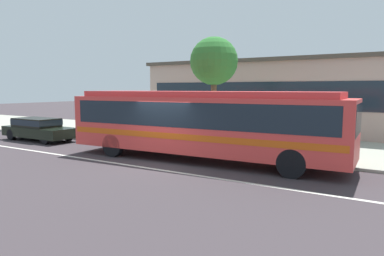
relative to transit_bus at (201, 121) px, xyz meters
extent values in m
plane|color=#3B3338|center=(-1.00, -1.49, -1.68)|extent=(120.00, 120.00, 0.00)
cube|color=#9E9F8F|center=(-1.00, 5.35, -1.62)|extent=(60.00, 8.00, 0.12)
cube|color=silver|center=(-1.00, -2.29, -1.68)|extent=(56.00, 0.16, 0.01)
cube|color=#D93B37|center=(-0.02, 0.00, -0.14)|extent=(11.97, 3.10, 2.23)
cube|color=red|center=(-0.02, 0.00, 1.09)|extent=(11.01, 2.75, 0.24)
cube|color=#19232D|center=(-0.02, 0.00, 0.30)|extent=(11.26, 3.09, 0.98)
cube|color=#D25112|center=(-0.02, 0.00, -0.54)|extent=(11.74, 3.12, 0.24)
cube|color=#19232D|center=(5.86, 0.28, 0.30)|extent=(0.23, 2.23, 1.07)
cylinder|color=black|center=(3.96, 1.32, -1.18)|extent=(1.01, 0.33, 1.00)
cylinder|color=black|center=(4.07, -0.93, -1.18)|extent=(1.01, 0.33, 1.00)
cylinder|color=black|center=(-3.86, 0.94, -1.18)|extent=(1.01, 0.33, 1.00)
cylinder|color=black|center=(-3.76, -1.31, -1.18)|extent=(1.01, 0.33, 1.00)
cube|color=black|center=(-10.89, 0.04, -1.17)|extent=(4.76, 1.73, 0.55)
cube|color=black|center=(-11.13, 0.04, -0.64)|extent=(2.66, 1.52, 0.50)
cube|color=#19232D|center=(-11.13, 0.04, -0.62)|extent=(2.71, 1.54, 0.32)
cylinder|color=black|center=(-9.32, 0.79, -1.36)|extent=(0.64, 0.22, 0.64)
cylinder|color=black|center=(-9.32, -0.72, -1.36)|extent=(0.64, 0.22, 0.64)
cylinder|color=black|center=(-12.46, 0.79, -1.36)|extent=(0.64, 0.22, 0.64)
cylinder|color=black|center=(-12.46, -0.72, -1.36)|extent=(0.64, 0.22, 0.64)
cylinder|color=#6F5C50|center=(2.75, 2.38, -1.12)|extent=(0.14, 0.14, 0.88)
cylinder|color=#6F5C50|center=(2.60, 2.33, -1.12)|extent=(0.14, 0.14, 0.88)
cylinder|color=green|center=(2.67, 2.36, -0.37)|extent=(0.44, 0.44, 0.61)
sphere|color=tan|center=(2.67, 2.36, 0.05)|extent=(0.23, 0.23, 0.23)
cylinder|color=gray|center=(3.55, 1.99, -0.46)|extent=(0.08, 0.08, 2.21)
cube|color=yellow|center=(3.55, 1.99, 0.45)|extent=(0.06, 0.44, 0.56)
cylinder|color=brown|center=(-1.69, 4.20, 0.16)|extent=(0.32, 0.32, 3.44)
sphere|color=#2F762F|center=(-1.69, 4.20, 2.77)|extent=(2.54, 2.54, 2.54)
cube|color=tan|center=(-1.33, 12.26, 0.66)|extent=(16.46, 7.22, 4.67)
cube|color=#19232D|center=(-1.33, 8.63, 0.89)|extent=(15.14, 0.04, 1.68)
cube|color=#474037|center=(-1.33, 12.26, 3.11)|extent=(16.86, 7.62, 0.24)
camera|label=1|loc=(7.42, -12.65, 1.33)|focal=33.29mm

